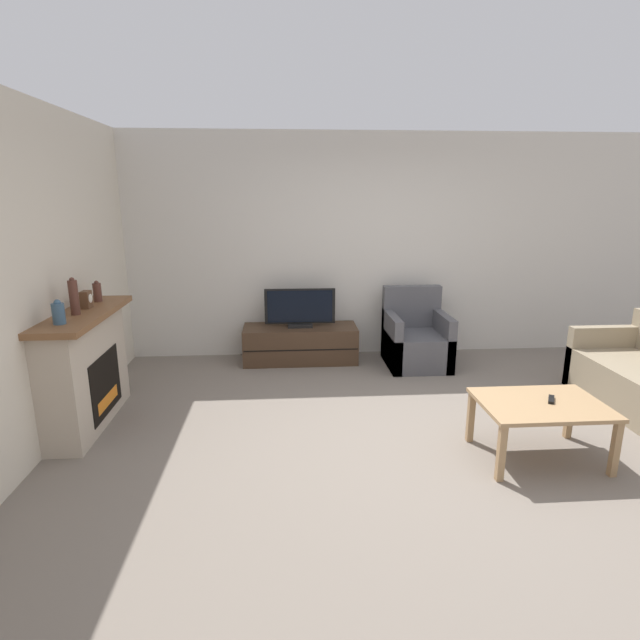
{
  "coord_description": "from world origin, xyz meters",
  "views": [
    {
      "loc": [
        -1.04,
        -3.75,
        1.99
      ],
      "look_at": [
        -0.72,
        0.7,
        0.85
      ],
      "focal_mm": 28.0,
      "sensor_mm": 36.0,
      "label": 1
    }
  ],
  "objects": [
    {
      "name": "armchair",
      "position": [
        0.5,
        1.82,
        0.29
      ],
      "size": [
        0.7,
        0.76,
        0.9
      ],
      "color": "#4C4C51",
      "rests_on": "ground"
    },
    {
      "name": "wall_back",
      "position": [
        0.0,
        2.36,
        1.35
      ],
      "size": [
        12.0,
        0.06,
        2.7
      ],
      "color": "beige",
      "rests_on": "ground"
    },
    {
      "name": "fireplace",
      "position": [
        -2.77,
        0.46,
        0.52
      ],
      "size": [
        0.43,
        1.36,
        1.02
      ],
      "color": "#B7A893",
      "rests_on": "ground"
    },
    {
      "name": "tv",
      "position": [
        -0.86,
        2.04,
        0.65
      ],
      "size": [
        0.84,
        0.18,
        0.46
      ],
      "color": "black",
      "rests_on": "tv_stand"
    },
    {
      "name": "mantel_vase_right",
      "position": [
        -2.75,
        0.87,
        1.11
      ],
      "size": [
        0.07,
        0.07,
        0.2
      ],
      "color": "#512D23",
      "rests_on": "fireplace"
    },
    {
      "name": "coffee_table",
      "position": [
        0.88,
        -0.39,
        0.4
      ],
      "size": [
        0.92,
        0.67,
        0.46
      ],
      "color": "#A37F56",
      "rests_on": "ground"
    },
    {
      "name": "wall_left",
      "position": [
        -2.96,
        0.0,
        1.35
      ],
      "size": [
        0.06,
        12.0,
        2.7
      ],
      "color": "beige",
      "rests_on": "ground"
    },
    {
      "name": "tv_stand",
      "position": [
        -0.86,
        2.04,
        0.22
      ],
      "size": [
        1.36,
        0.52,
        0.43
      ],
      "color": "#422D1E",
      "rests_on": "ground"
    },
    {
      "name": "remote",
      "position": [
        0.97,
        -0.37,
        0.47
      ],
      "size": [
        0.11,
        0.15,
        0.02
      ],
      "rotation": [
        0.0,
        0.0,
        -0.52
      ],
      "color": "black",
      "rests_on": "coffee_table"
    },
    {
      "name": "mantel_vase_left",
      "position": [
        -2.75,
        0.05,
        1.11
      ],
      "size": [
        0.09,
        0.09,
        0.19
      ],
      "color": "#385670",
      "rests_on": "fireplace"
    },
    {
      "name": "mantel_clock",
      "position": [
        -2.75,
        0.6,
        1.1
      ],
      "size": [
        0.08,
        0.11,
        0.15
      ],
      "color": "brown",
      "rests_on": "fireplace"
    },
    {
      "name": "ground_plane",
      "position": [
        0.0,
        0.0,
        0.0
      ],
      "size": [
        24.0,
        24.0,
        0.0
      ],
      "primitive_type": "plane",
      "color": "slate"
    },
    {
      "name": "mantel_vase_centre_left",
      "position": [
        -2.75,
        0.36,
        1.17
      ],
      "size": [
        0.07,
        0.07,
        0.31
      ],
      "color": "#512D23",
      "rests_on": "fireplace"
    }
  ]
}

